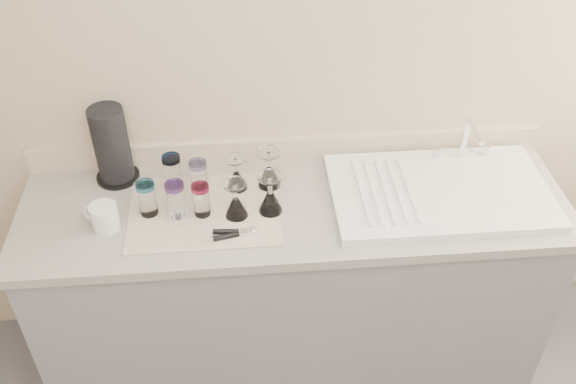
{
  "coord_description": "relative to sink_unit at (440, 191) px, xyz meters",
  "views": [
    {
      "loc": [
        -0.18,
        -0.62,
        2.46
      ],
      "look_at": [
        -0.03,
        1.15,
        1.0
      ],
      "focal_mm": 40.0,
      "sensor_mm": 36.0,
      "label": 1
    }
  ],
  "objects": [
    {
      "name": "counter_unit",
      "position": [
        -0.55,
        -0.0,
        -0.47
      ],
      "size": [
        2.06,
        0.62,
        0.9
      ],
      "color": "slate",
      "rests_on": "ground"
    },
    {
      "name": "white_mug",
      "position": [
        -1.24,
        -0.07,
        0.03
      ],
      "size": [
        0.15,
        0.13,
        0.1
      ],
      "color": "white",
      "rests_on": "counter_unit"
    },
    {
      "name": "tumbler_lavender",
      "position": [
        -0.89,
        -0.04,
        0.05
      ],
      "size": [
        0.07,
        0.07,
        0.13
      ],
      "color": "white",
      "rests_on": "dish_towel"
    },
    {
      "name": "tumbler_blue",
      "position": [
        -0.98,
        -0.03,
        0.06
      ],
      "size": [
        0.07,
        0.07,
        0.14
      ],
      "color": "white",
      "rests_on": "dish_towel"
    },
    {
      "name": "can_opener",
      "position": [
        -0.78,
        -0.16,
        -0.0
      ],
      "size": [
        0.15,
        0.06,
        0.02
      ],
      "color": "silver",
      "rests_on": "dish_towel"
    },
    {
      "name": "goblet_back_left",
      "position": [
        -0.76,
        0.1,
        0.04
      ],
      "size": [
        0.08,
        0.08,
        0.14
      ],
      "color": "white",
      "rests_on": "dish_towel"
    },
    {
      "name": "sink_unit",
      "position": [
        0.0,
        0.0,
        0.0
      ],
      "size": [
        0.82,
        0.5,
        0.22
      ],
      "color": "white",
      "rests_on": "counter_unit"
    },
    {
      "name": "paper_towel_roll",
      "position": [
        -1.23,
        0.21,
        0.13
      ],
      "size": [
        0.17,
        0.17,
        0.31
      ],
      "color": "black",
      "rests_on": "counter_unit"
    },
    {
      "name": "dish_towel",
      "position": [
        -0.89,
        -0.02,
        -0.02
      ],
      "size": [
        0.55,
        0.42,
        0.01
      ],
      "primitive_type": "cube",
      "color": "silver",
      "rests_on": "counter_unit"
    },
    {
      "name": "tumbler_magenta",
      "position": [
        -1.09,
        -0.02,
        0.06
      ],
      "size": [
        0.07,
        0.07,
        0.14
      ],
      "color": "white",
      "rests_on": "dish_towel"
    },
    {
      "name": "tumbler_cyan",
      "position": [
        -1.0,
        0.13,
        0.06
      ],
      "size": [
        0.07,
        0.07,
        0.14
      ],
      "color": "white",
      "rests_on": "dish_towel"
    },
    {
      "name": "tumbler_purple",
      "position": [
        -0.91,
        0.09,
        0.06
      ],
      "size": [
        0.07,
        0.07,
        0.14
      ],
      "color": "white",
      "rests_on": "dish_towel"
    },
    {
      "name": "goblet_back_right",
      "position": [
        -0.64,
        0.11,
        0.04
      ],
      "size": [
        0.09,
        0.09,
        0.16
      ],
      "color": "white",
      "rests_on": "dish_towel"
    },
    {
      "name": "room_envelope",
      "position": [
        -0.55,
        -1.2,
        0.64
      ],
      "size": [
        3.54,
        3.5,
        2.52
      ],
      "color": "#58575D",
      "rests_on": "ground"
    },
    {
      "name": "goblet_front_left",
      "position": [
        -0.77,
        -0.06,
        0.04
      ],
      "size": [
        0.08,
        0.08,
        0.15
      ],
      "color": "white",
      "rests_on": "dish_towel"
    },
    {
      "name": "goblet_front_right",
      "position": [
        -0.65,
        -0.04,
        0.04
      ],
      "size": [
        0.09,
        0.09,
        0.16
      ],
      "color": "white",
      "rests_on": "dish_towel"
    }
  ]
}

